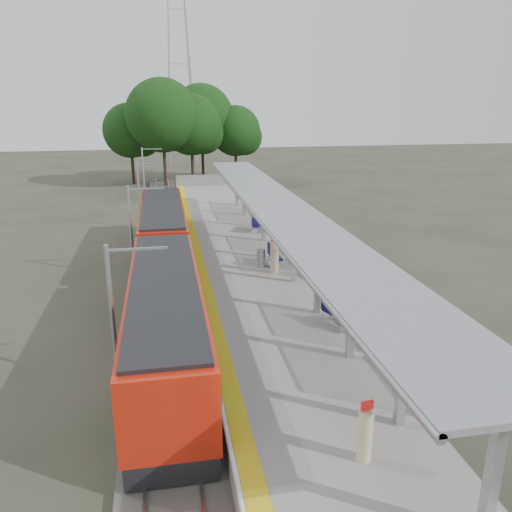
{
  "coord_description": "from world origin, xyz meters",
  "views": [
    {
      "loc": [
        -4.3,
        -9.37,
        9.95
      ],
      "look_at": [
        0.14,
        14.6,
        2.3
      ],
      "focal_mm": 35.0,
      "sensor_mm": 36.0,
      "label": 1
    }
  ],
  "objects_px": {
    "train": "(164,262)",
    "bench_near": "(337,313)",
    "info_pillar_near": "(365,434)",
    "bench_far": "(257,223)",
    "bench_mid": "(274,255)",
    "info_pillar_far": "(275,257)",
    "litter_bin": "(261,258)"
  },
  "relations": [
    {
      "from": "info_pillar_near",
      "to": "bench_near",
      "type": "bearing_deg",
      "value": 67.94
    },
    {
      "from": "litter_bin",
      "to": "bench_mid",
      "type": "bearing_deg",
      "value": 16.44
    },
    {
      "from": "info_pillar_near",
      "to": "info_pillar_far",
      "type": "height_order",
      "value": "info_pillar_far"
    },
    {
      "from": "bench_far",
      "to": "litter_bin",
      "type": "distance_m",
      "value": 7.94
    },
    {
      "from": "bench_near",
      "to": "litter_bin",
      "type": "bearing_deg",
      "value": 76.3
    },
    {
      "from": "bench_near",
      "to": "bench_far",
      "type": "relative_size",
      "value": 0.98
    },
    {
      "from": "bench_near",
      "to": "bench_mid",
      "type": "height_order",
      "value": "bench_mid"
    },
    {
      "from": "info_pillar_near",
      "to": "bench_far",
      "type": "bearing_deg",
      "value": 78.38
    },
    {
      "from": "bench_near",
      "to": "info_pillar_far",
      "type": "bearing_deg",
      "value": 73.88
    },
    {
      "from": "info_pillar_near",
      "to": "info_pillar_far",
      "type": "distance_m",
      "value": 14.81
    },
    {
      "from": "train",
      "to": "bench_near",
      "type": "bearing_deg",
      "value": -43.94
    },
    {
      "from": "bench_mid",
      "to": "info_pillar_near",
      "type": "distance_m",
      "value": 16.17
    },
    {
      "from": "bench_mid",
      "to": "info_pillar_far",
      "type": "relative_size",
      "value": 0.83
    },
    {
      "from": "bench_near",
      "to": "train",
      "type": "bearing_deg",
      "value": 111.11
    },
    {
      "from": "bench_far",
      "to": "info_pillar_far",
      "type": "distance_m",
      "value": 9.0
    },
    {
      "from": "train",
      "to": "litter_bin",
      "type": "distance_m",
      "value": 5.52
    },
    {
      "from": "info_pillar_far",
      "to": "bench_mid",
      "type": "bearing_deg",
      "value": 66.09
    },
    {
      "from": "info_pillar_far",
      "to": "litter_bin",
      "type": "distance_m",
      "value": 1.29
    },
    {
      "from": "bench_near",
      "to": "info_pillar_far",
      "type": "height_order",
      "value": "info_pillar_far"
    },
    {
      "from": "train",
      "to": "litter_bin",
      "type": "height_order",
      "value": "train"
    },
    {
      "from": "bench_near",
      "to": "bench_mid",
      "type": "relative_size",
      "value": 0.97
    },
    {
      "from": "bench_mid",
      "to": "bench_far",
      "type": "height_order",
      "value": "bench_mid"
    },
    {
      "from": "bench_mid",
      "to": "info_pillar_far",
      "type": "xyz_separation_m",
      "value": [
        -0.24,
        -1.34,
        0.28
      ]
    },
    {
      "from": "info_pillar_far",
      "to": "bench_far",
      "type": "bearing_deg",
      "value": 71.77
    },
    {
      "from": "bench_mid",
      "to": "litter_bin",
      "type": "bearing_deg",
      "value": -165.98
    },
    {
      "from": "bench_mid",
      "to": "bench_far",
      "type": "relative_size",
      "value": 1.01
    },
    {
      "from": "train",
      "to": "litter_bin",
      "type": "relative_size",
      "value": 27.88
    },
    {
      "from": "train",
      "to": "bench_far",
      "type": "relative_size",
      "value": 16.45
    },
    {
      "from": "bench_mid",
      "to": "bench_far",
      "type": "distance_m",
      "value": 7.63
    },
    {
      "from": "train",
      "to": "bench_mid",
      "type": "bearing_deg",
      "value": 15.31
    },
    {
      "from": "bench_far",
      "to": "litter_bin",
      "type": "relative_size",
      "value": 1.69
    },
    {
      "from": "bench_near",
      "to": "info_pillar_far",
      "type": "relative_size",
      "value": 0.81
    }
  ]
}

